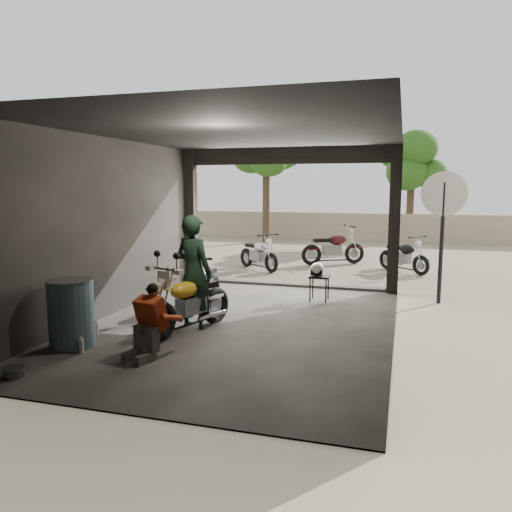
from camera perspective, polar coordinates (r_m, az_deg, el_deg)
The scene contains 16 objects.
ground at distance 8.51m, azimuth -1.74°, elevation -7.99°, with size 80.00×80.00×0.00m, color #7A6D56.
garage at distance 8.77m, azimuth -0.65°, elevation 1.01°, with size 7.00×7.13×3.20m.
boundary_wall at distance 21.99m, azimuth 9.78°, elevation 3.32°, with size 18.00×0.30×1.20m, color gray.
tree_left at distance 21.09m, azimuth 1.19°, elevation 12.45°, with size 2.20×2.20×5.60m.
tree_right at distance 21.81m, azimuth 17.42°, elevation 10.82°, with size 2.20×2.20×5.00m.
main_bike at distance 8.10m, azimuth -7.65°, elevation -4.77°, with size 0.70×1.70×1.13m, color beige, non-canonical shape.
left_bike at distance 9.59m, azimuth -6.11°, elevation -2.92°, with size 0.65×1.59×1.07m, color black, non-canonical shape.
outside_bike_a at distance 14.01m, azimuth 0.28°, elevation 0.52°, with size 0.64×1.54×1.04m, color black, non-canonical shape.
outside_bike_b at distance 15.15m, azimuth 8.83°, elevation 1.24°, with size 0.72×1.74×1.18m, color #3C0E0F, non-canonical shape.
outside_bike_c at distance 14.20m, azimuth 16.52°, elevation 0.27°, with size 0.63×1.53×1.03m, color black, non-canonical shape.
rider at distance 8.25m, azimuth -7.13°, elevation -1.85°, with size 0.69×0.45×1.88m, color black.
mechanic at distance 6.98m, azimuth -12.43°, elevation -7.56°, with size 0.50×0.68×0.99m, color #A83B16, non-canonical shape.
stool at distance 10.26m, azimuth 7.25°, elevation -2.65°, with size 0.39×0.39×0.53m.
helmet at distance 10.25m, azimuth 7.02°, elevation -1.48°, with size 0.28×0.29×0.27m, color silver.
oil_drum at distance 7.75m, azimuth -20.37°, elevation -6.27°, with size 0.65×0.65×1.00m, color #36505C.
sign_post at distance 10.52m, azimuth 20.59°, elevation 4.52°, with size 0.88×0.08×2.64m.
Camera 1 is at (2.57, -7.77, 2.34)m, focal length 35.00 mm.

